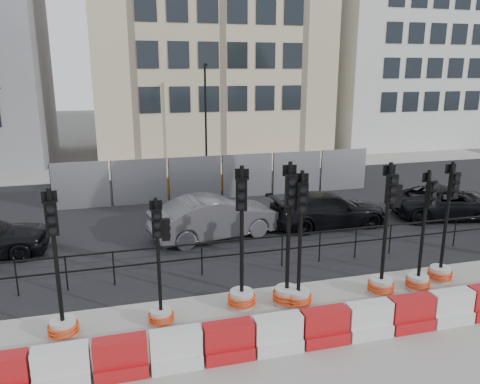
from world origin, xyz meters
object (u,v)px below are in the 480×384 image
object	(u,v)px
traffic_signal_a	(61,308)
traffic_signal_d	(288,272)
car_c	(328,210)
traffic_signal_h	(442,258)

from	to	relation	value
traffic_signal_a	traffic_signal_d	bearing A→B (deg)	-5.86
traffic_signal_a	car_c	world-z (taller)	traffic_signal_a
traffic_signal_d	traffic_signal_h	distance (m)	4.54
traffic_signal_h	car_c	xyz separation A→B (m)	(-0.94, 5.11, -0.05)
traffic_signal_d	car_c	distance (m)	6.34
traffic_signal_a	traffic_signal_d	xyz separation A→B (m)	(5.25, 0.11, 0.17)
traffic_signal_a	traffic_signal_d	distance (m)	5.25
traffic_signal_a	traffic_signal_d	world-z (taller)	traffic_signal_d
traffic_signal_h	car_c	size ratio (longest dim) A/B	0.76
traffic_signal_d	traffic_signal_h	xyz separation A→B (m)	(4.54, 0.11, -0.17)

